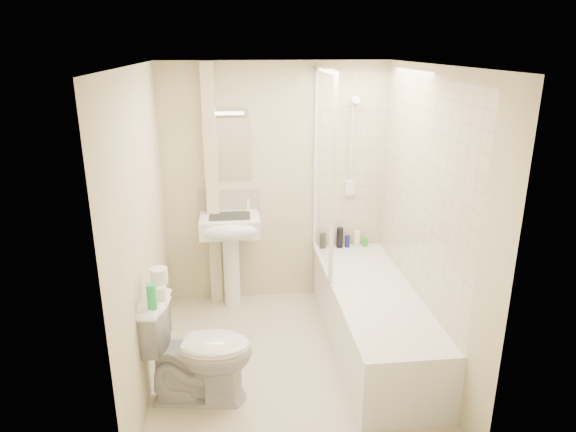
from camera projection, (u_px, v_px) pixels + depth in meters
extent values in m
plane|color=beige|center=(289.00, 363.00, 4.31)|extent=(2.50, 2.50, 0.00)
cube|color=beige|center=(275.00, 186.00, 5.10)|extent=(2.20, 0.02, 2.40)
cube|color=beige|center=(143.00, 234.00, 3.81)|extent=(0.02, 2.50, 2.40)
cube|color=beige|center=(428.00, 223.00, 4.04)|extent=(0.02, 2.50, 2.40)
cube|color=white|center=(290.00, 65.00, 3.54)|extent=(2.20, 2.50, 0.02)
cube|color=beige|center=(350.00, 162.00, 5.10)|extent=(0.70, 0.01, 1.75)
cube|color=beige|center=(421.00, 190.00, 4.14)|extent=(0.01, 2.10, 1.75)
cube|color=beige|center=(212.00, 189.00, 4.98)|extent=(0.12, 0.12, 2.40)
cube|color=beige|center=(229.00, 204.00, 5.10)|extent=(0.60, 0.02, 0.30)
cube|color=white|center=(227.00, 149.00, 4.92)|extent=(0.46, 0.01, 0.60)
cube|color=silver|center=(226.00, 111.00, 4.78)|extent=(0.42, 0.07, 0.07)
cube|color=white|center=(372.00, 318.00, 4.47)|extent=(0.70, 2.10, 0.55)
cube|color=white|center=(374.00, 295.00, 4.40)|extent=(0.56, 1.96, 0.05)
cube|color=white|center=(323.00, 171.00, 4.64)|extent=(0.01, 0.90, 1.80)
cube|color=white|center=(316.00, 161.00, 5.05)|extent=(0.04, 0.04, 1.80)
cube|color=white|center=(333.00, 184.00, 4.22)|extent=(0.04, 0.04, 1.80)
cube|color=white|center=(326.00, 70.00, 4.36)|extent=(0.04, 0.90, 0.04)
cube|color=white|center=(321.00, 260.00, 4.92)|extent=(0.04, 0.90, 0.03)
cylinder|color=white|center=(351.00, 150.00, 5.04)|extent=(0.02, 0.02, 0.90)
cylinder|color=white|center=(350.00, 194.00, 5.18)|extent=(0.05, 0.05, 0.02)
cylinder|color=white|center=(353.00, 104.00, 4.89)|extent=(0.05, 0.05, 0.02)
cylinder|color=white|center=(355.00, 101.00, 4.82)|extent=(0.08, 0.11, 0.11)
cube|color=white|center=(350.00, 188.00, 5.15)|extent=(0.10, 0.05, 0.14)
cylinder|color=white|center=(350.00, 146.00, 4.99)|extent=(0.01, 0.13, 0.84)
cylinder|color=white|center=(232.00, 270.00, 5.15)|extent=(0.16, 0.16, 0.77)
cube|color=white|center=(230.00, 225.00, 4.97)|extent=(0.57, 0.44, 0.18)
ellipsoid|color=white|center=(230.00, 231.00, 4.81)|extent=(0.57, 0.24, 0.18)
cube|color=silver|center=(230.00, 218.00, 4.95)|extent=(0.40, 0.29, 0.04)
cylinder|color=white|center=(210.00, 208.00, 5.01)|extent=(0.03, 0.03, 0.10)
cylinder|color=white|center=(248.00, 207.00, 5.05)|extent=(0.03, 0.03, 0.10)
sphere|color=white|center=(210.00, 202.00, 4.99)|extent=(0.04, 0.04, 0.04)
sphere|color=white|center=(248.00, 201.00, 5.03)|extent=(0.04, 0.04, 0.04)
cylinder|color=black|center=(323.00, 241.00, 5.25)|extent=(0.06, 0.06, 0.16)
cylinder|color=silver|center=(331.00, 241.00, 5.26)|extent=(0.05, 0.05, 0.15)
cylinder|color=black|center=(340.00, 238.00, 5.26)|extent=(0.07, 0.07, 0.21)
cylinder|color=navy|center=(347.00, 241.00, 5.28)|extent=(0.05, 0.05, 0.12)
cylinder|color=beige|center=(357.00, 239.00, 5.29)|extent=(0.06, 0.06, 0.16)
cylinder|color=green|center=(365.00, 242.00, 5.31)|extent=(0.05, 0.05, 0.09)
imported|color=white|center=(198.00, 350.00, 3.77)|extent=(0.68, 0.93, 0.82)
cylinder|color=white|center=(158.00, 292.00, 3.64)|extent=(0.12, 0.12, 0.09)
cylinder|color=white|center=(159.00, 276.00, 3.67)|extent=(0.12, 0.12, 0.11)
cylinder|color=green|center=(152.00, 296.00, 3.50)|extent=(0.07, 0.07, 0.17)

